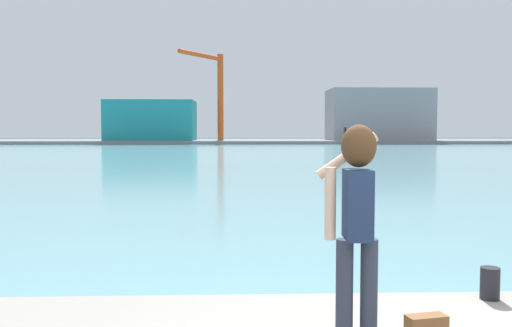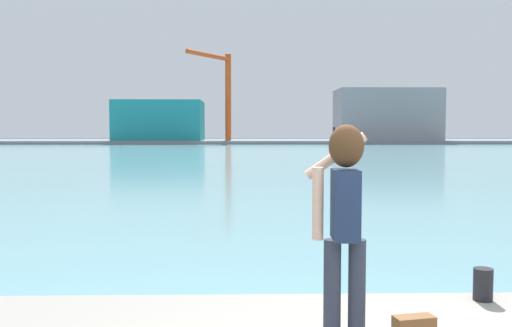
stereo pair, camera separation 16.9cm
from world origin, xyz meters
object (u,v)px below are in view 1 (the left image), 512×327
(warehouse_left, at_px, (152,121))
(warehouse_right, at_px, (378,115))
(harbor_bollard, at_px, (490,283))
(port_crane, at_px, (215,86))
(person_photographer, at_px, (356,209))

(warehouse_left, xyz_separation_m, warehouse_right, (38.14, 1.60, 1.05))
(warehouse_left, distance_m, warehouse_right, 38.19)
(warehouse_left, relative_size, warehouse_right, 0.84)
(harbor_bollard, height_order, port_crane, port_crane)
(harbor_bollard, height_order, warehouse_left, warehouse_left)
(person_photographer, xyz_separation_m, harbor_bollard, (1.58, 1.00, -0.90))
(warehouse_right, distance_m, port_crane, 28.10)
(person_photographer, relative_size, harbor_bollard, 5.40)
(warehouse_left, xyz_separation_m, port_crane, (10.50, -0.60, 5.62))
(harbor_bollard, relative_size, warehouse_right, 0.02)
(harbor_bollard, xyz_separation_m, port_crane, (-5.71, 86.36, 8.72))
(harbor_bollard, distance_m, port_crane, 86.99)
(person_photographer, relative_size, port_crane, 0.12)
(person_photographer, height_order, warehouse_left, warehouse_left)
(person_photographer, bearing_deg, warehouse_left, 11.24)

